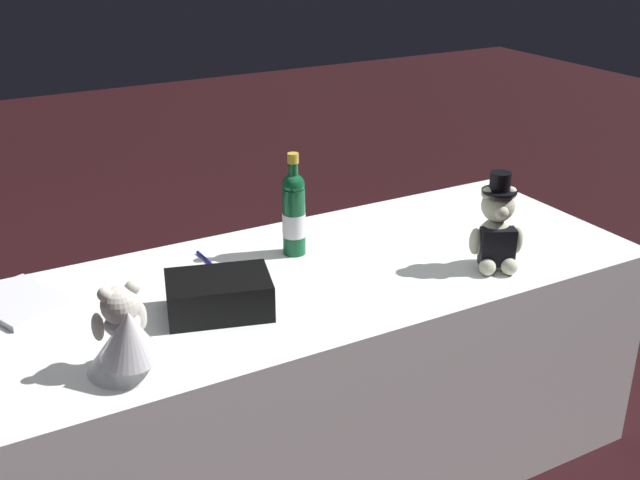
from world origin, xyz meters
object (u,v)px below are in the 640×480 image
at_px(signing_pen, 207,261).
at_px(guestbook, 19,302).
at_px(teddy_bear_groom, 496,231).
at_px(teddy_bear_bride, 125,336).
at_px(champagne_bottle, 294,212).
at_px(gift_case_black, 219,295).

distance_m(signing_pen, guestbook, 0.55).
xyz_separation_m(teddy_bear_groom, teddy_bear_bride, (1.12, 0.02, -0.02)).
height_order(champagne_bottle, signing_pen, champagne_bottle).
relative_size(champagne_bottle, gift_case_black, 1.03).
distance_m(teddy_bear_bride, gift_case_black, 0.34).
bearing_deg(teddy_bear_groom, champagne_bottle, -38.51).
distance_m(gift_case_black, guestbook, 0.56).
distance_m(teddy_bear_bride, signing_pen, 0.61).
bearing_deg(gift_case_black, signing_pen, -105.42).
relative_size(teddy_bear_groom, teddy_bear_bride, 1.34).
xyz_separation_m(signing_pen, gift_case_black, (0.08, 0.31, 0.05)).
bearing_deg(guestbook, teddy_bear_groom, 138.66).
xyz_separation_m(champagne_bottle, signing_pen, (0.26, -0.07, -0.13)).
height_order(teddy_bear_groom, signing_pen, teddy_bear_groom).
height_order(champagne_bottle, gift_case_black, champagne_bottle).
bearing_deg(champagne_bottle, guestbook, -4.34).
height_order(teddy_bear_bride, signing_pen, teddy_bear_bride).
bearing_deg(guestbook, gift_case_black, 124.48).
distance_m(teddy_bear_groom, champagne_bottle, 0.61).
xyz_separation_m(teddy_bear_bride, signing_pen, (-0.38, -0.47, -0.09)).
xyz_separation_m(teddy_bear_bride, gift_case_black, (-0.29, -0.16, -0.04)).
bearing_deg(signing_pen, teddy_bear_groom, 148.96).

